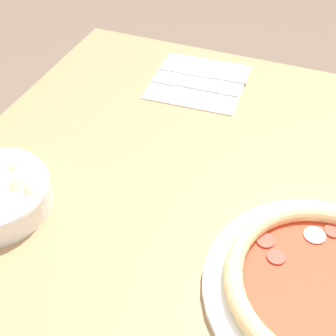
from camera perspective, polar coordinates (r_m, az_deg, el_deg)
The scene contains 5 objects.
dining_table at distance 0.79m, azimuth 0.37°, elevation -14.84°, with size 1.14×0.85×0.78m.
pizza at distance 0.66m, azimuth 18.59°, elevation -13.50°, with size 0.32×0.32×0.04m.
napkin at distance 1.01m, azimuth 3.72°, elevation 10.44°, with size 0.20×0.20×0.00m.
fork at distance 0.99m, azimuth 3.31°, elevation 9.78°, with size 0.02×0.19×0.00m.
knife at distance 1.03m, azimuth 4.63°, elevation 11.17°, with size 0.02×0.19×0.01m.
Camera 1 is at (-0.39, -0.15, 1.32)m, focal length 50.00 mm.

